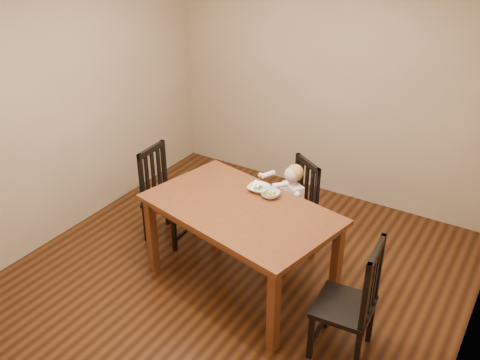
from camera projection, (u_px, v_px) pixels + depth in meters
The scene contains 9 objects.
room at pixel (238, 147), 4.47m from camera, with size 4.01×4.01×2.71m.
dining_table at pixel (241, 217), 4.67m from camera, with size 1.83×1.31×0.83m.
chair_child at pixel (295, 209), 5.29m from camera, with size 0.57×0.56×0.97m.
chair_left at pixel (165, 196), 5.49m from camera, with size 0.44×0.45×1.01m.
chair_right at pixel (351, 303), 4.03m from camera, with size 0.46×0.48×1.04m.
toddler at pixel (291, 199), 5.21m from camera, with size 0.29×0.36×0.49m, color white, non-canonical shape.
bowl_peas at pixel (259, 188), 4.87m from camera, with size 0.19×0.19×0.05m, color silver.
bowl_veg at pixel (270, 194), 4.77m from camera, with size 0.18×0.18×0.06m, color silver.
fork at pixel (254, 186), 4.87m from camera, with size 0.04×0.13×0.05m.
Camera 1 is at (2.15, -3.45, 3.22)m, focal length 40.00 mm.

